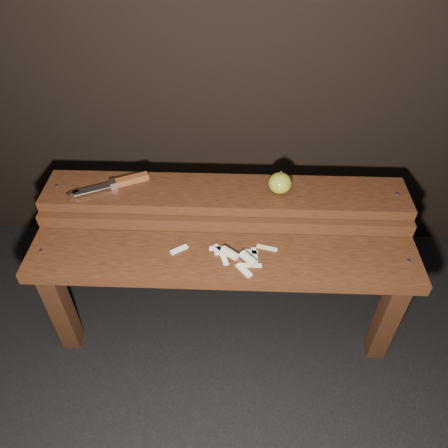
{
  "coord_description": "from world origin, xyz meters",
  "views": [
    {
      "loc": [
        0.04,
        -0.95,
        1.4
      ],
      "look_at": [
        0.0,
        0.06,
        0.45
      ],
      "focal_mm": 35.0,
      "sensor_mm": 36.0,
      "label": 1
    }
  ],
  "objects_px": {
    "bench_front_tier": "(223,273)",
    "apple": "(280,183)",
    "bench_rear_tier": "(225,211)",
    "knife": "(122,182)"
  },
  "relations": [
    {
      "from": "apple",
      "to": "bench_rear_tier",
      "type": "bearing_deg",
      "value": -178.6
    },
    {
      "from": "bench_front_tier",
      "to": "knife",
      "type": "xyz_separation_m",
      "value": [
        -0.34,
        0.25,
        0.16
      ]
    },
    {
      "from": "bench_rear_tier",
      "to": "apple",
      "type": "distance_m",
      "value": 0.21
    },
    {
      "from": "bench_rear_tier",
      "to": "knife",
      "type": "relative_size",
      "value": 4.76
    },
    {
      "from": "bench_front_tier",
      "to": "apple",
      "type": "height_order",
      "value": "apple"
    },
    {
      "from": "bench_rear_tier",
      "to": "knife",
      "type": "xyz_separation_m",
      "value": [
        -0.34,
        0.02,
        0.1
      ]
    },
    {
      "from": "apple",
      "to": "knife",
      "type": "distance_m",
      "value": 0.52
    },
    {
      "from": "bench_front_tier",
      "to": "bench_rear_tier",
      "type": "xyz_separation_m",
      "value": [
        0.0,
        0.23,
        0.06
      ]
    },
    {
      "from": "bench_rear_tier",
      "to": "knife",
      "type": "height_order",
      "value": "knife"
    },
    {
      "from": "bench_front_tier",
      "to": "bench_rear_tier",
      "type": "relative_size",
      "value": 1.0
    }
  ]
}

